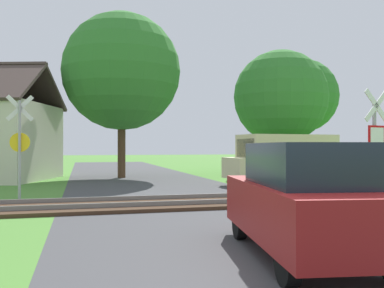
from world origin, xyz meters
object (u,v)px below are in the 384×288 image
Objects in this scene: tree_right at (281,97)px; mail_truck at (284,157)px; parked_car at (304,200)px; stop_sign_near at (375,142)px; crossing_sign_far at (20,140)px; tree_center at (122,72)px; tree_far at (301,96)px.

mail_truck is at bearing -115.14° from tree_right.
tree_right is 19.45m from parked_car.
tree_right reaches higher than stop_sign_near.
stop_sign_near is at bearing -106.40° from tree_right.
crossing_sign_far is 10.30m from tree_center.
stop_sign_near is 0.42× the size of tree_far.
tree_far reaches higher than crossing_sign_far.
tree_right is at bearing -30.76° from mail_truck.
tree_right is at bearing 32.55° from crossing_sign_far.
tree_far is at bearing 69.74° from parked_car.
crossing_sign_far is at bearing -148.67° from tree_right.
tree_right is 7.31m from mail_truck.
crossing_sign_far is 0.38× the size of tree_center.
tree_center reaches higher than tree_right.
tree_right is at bearing -2.57° from tree_center.
tree_center is 10.20m from mail_truck.
stop_sign_near is at bearing 50.06° from parked_car.
stop_sign_near reaches higher than mail_truck.
tree_center is 18.40m from parked_car.
crossing_sign_far reaches higher than mail_truck.
parked_car is (-8.14, -17.27, -3.75)m from tree_right.
tree_center is (-5.34, 14.02, 3.99)m from stop_sign_near.
tree_far is at bearing -125.80° from stop_sign_near.
stop_sign_near is 0.64× the size of mail_truck.
crossing_sign_far is 20.52m from tree_far.
parked_car is at bearing 28.72° from stop_sign_near.
tree_far reaches higher than parked_car.
crossing_sign_far reaches higher than parked_car.
tree_center reaches higher than stop_sign_near.
tree_center reaches higher than crossing_sign_far.
tree_center is (4.12, 8.61, 3.88)m from crossing_sign_far.
crossing_sign_far is 0.44× the size of tree_far.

